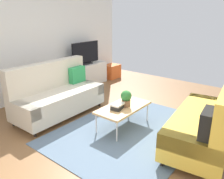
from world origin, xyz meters
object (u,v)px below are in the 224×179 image
at_px(storage_trunk, 112,71).
at_px(tv, 86,53).
at_px(couch_beige, 57,95).
at_px(bottle_0, 76,63).
at_px(tv_console, 86,75).
at_px(vase_0, 69,65).
at_px(bottle_1, 79,62).
at_px(couch_green, 208,122).
at_px(coffee_table, 123,108).
at_px(potted_plant, 126,98).
at_px(table_book_0, 117,108).

bearing_deg(storage_trunk, tv, 175.84).
bearing_deg(couch_beige, tv, -153.26).
bearing_deg(bottle_0, tv_console, 5.74).
relative_size(tv, storage_trunk, 1.92).
xyz_separation_m(vase_0, bottle_1, (0.28, -0.09, 0.05)).
height_order(couch_green, coffee_table, couch_green).
relative_size(couch_beige, bottle_0, 8.87).
xyz_separation_m(couch_beige, tv, (1.84, 0.97, 0.51)).
height_order(couch_green, tv, tv).
height_order(vase_0, bottle_1, bottle_1).
bearing_deg(potted_plant, couch_beige, 106.74).
bearing_deg(couch_beige, potted_plant, 105.50).
xyz_separation_m(couch_beige, bottle_1, (1.53, 0.95, 0.32)).
distance_m(couch_beige, storage_trunk, 3.08).
relative_size(couch_beige, tv, 1.92).
bearing_deg(tv_console, bottle_0, -174.26).
bearing_deg(tv_console, storage_trunk, -5.19).
xyz_separation_m(storage_trunk, bottle_0, (-1.50, 0.06, 0.53)).
relative_size(couch_beige, potted_plant, 6.34).
bearing_deg(vase_0, coffee_table, -109.37).
xyz_separation_m(tv, bottle_1, (-0.30, -0.02, -0.19)).
bearing_deg(table_book_0, bottle_1, 61.13).
relative_size(tv, vase_0, 7.51).
height_order(couch_green, bottle_1, couch_green).
relative_size(potted_plant, bottle_0, 1.40).
height_order(coffee_table, table_book_0, table_book_0).
bearing_deg(tv, vase_0, 173.12).
xyz_separation_m(couch_beige, coffee_table, (0.39, -1.42, -0.05)).
height_order(couch_green, storage_trunk, couch_green).
distance_m(tv, vase_0, 0.63).
distance_m(couch_beige, coffee_table, 1.47).
bearing_deg(couch_green, potted_plant, 92.99).
xyz_separation_m(couch_green, bottle_0, (0.75, 3.80, 0.31)).
height_order(tv, potted_plant, tv).
bearing_deg(tv, bottle_0, -177.12).
height_order(couch_beige, table_book_0, couch_beige).
relative_size(tv, table_book_0, 4.17).
bearing_deg(storage_trunk, couch_green, -121.07).
relative_size(couch_beige, vase_0, 14.41).
height_order(tv, storage_trunk, tv).
xyz_separation_m(couch_green, storage_trunk, (2.25, 3.74, -0.22)).
height_order(storage_trunk, bottle_1, bottle_1).
bearing_deg(bottle_1, storage_trunk, -2.45).
xyz_separation_m(couch_beige, storage_trunk, (2.94, 0.89, -0.22)).
bearing_deg(tv_console, coffee_table, -120.92).
xyz_separation_m(storage_trunk, table_book_0, (-2.70, -2.29, 0.22)).
xyz_separation_m(potted_plant, bottle_1, (1.10, 2.40, 0.18)).
distance_m(couch_green, bottle_1, 3.90).
distance_m(storage_trunk, vase_0, 1.76).
bearing_deg(bottle_1, bottle_0, 180.00).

